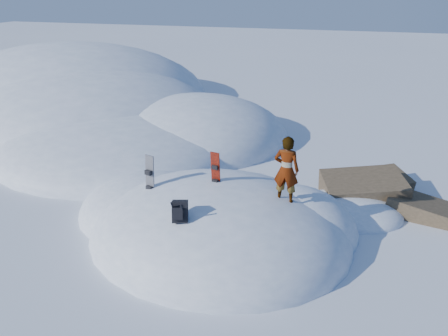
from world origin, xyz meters
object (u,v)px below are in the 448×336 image
(snowboard_red, at_px, (216,176))
(person, at_px, (286,170))
(backpack, at_px, (180,212))
(snowboard_dark, at_px, (150,182))

(snowboard_red, relative_size, person, 0.79)
(snowboard_red, bearing_deg, backpack, -87.30)
(snowboard_dark, height_order, person, person)
(backpack, xyz_separation_m, person, (2.09, 1.71, 0.60))
(snowboard_dark, distance_m, backpack, 1.97)
(snowboard_red, bearing_deg, person, 7.02)
(snowboard_dark, xyz_separation_m, person, (3.52, 0.36, 0.65))
(backpack, bearing_deg, person, 20.88)
(snowboard_red, distance_m, person, 1.90)
(snowboard_red, relative_size, snowboard_dark, 0.91)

